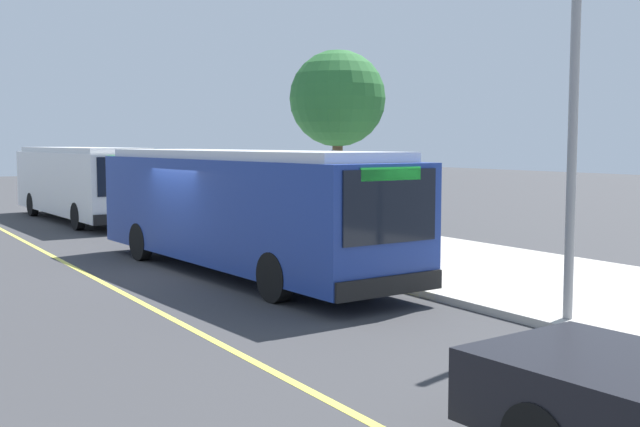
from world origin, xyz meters
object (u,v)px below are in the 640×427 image
at_px(transit_bus_second, 82,181).
at_px(route_sign_post, 332,189).
at_px(waiting_bench, 367,227).
at_px(pedestrian_commuter, 304,209).
at_px(transit_bus_main, 240,206).

height_order(transit_bus_second, route_sign_post, same).
height_order(waiting_bench, pedestrian_commuter, pedestrian_commuter).
bearing_deg(pedestrian_commuter, route_sign_post, -19.85).
relative_size(waiting_bench, pedestrian_commuter, 0.95).
height_order(waiting_bench, route_sign_post, route_sign_post).
distance_m(transit_bus_second, waiting_bench, 13.69).
bearing_deg(route_sign_post, waiting_bench, 129.53).
height_order(transit_bus_second, pedestrian_commuter, transit_bus_second).
xyz_separation_m(transit_bus_main, route_sign_post, (0.03, 2.60, 0.34)).
bearing_deg(route_sign_post, pedestrian_commuter, 160.15).
height_order(transit_bus_main, route_sign_post, same).
bearing_deg(pedestrian_commuter, transit_bus_second, -161.51).
distance_m(transit_bus_second, route_sign_post, 15.05).
relative_size(waiting_bench, route_sign_post, 0.57).
relative_size(transit_bus_second, waiting_bench, 6.82).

